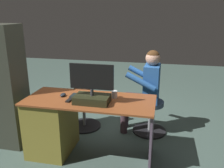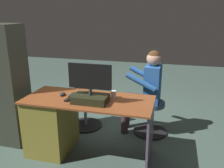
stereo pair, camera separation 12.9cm
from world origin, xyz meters
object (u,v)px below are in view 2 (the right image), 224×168
(monitor, at_px, (90,92))
(keyboard, at_px, (87,96))
(computer_mouse, at_px, (63,94))
(teddy_bear, at_px, (85,86))
(office_chair_teddy, at_px, (85,110))
(cup, at_px, (113,95))
(desk, at_px, (59,122))
(tv_remote, at_px, (69,99))
(person, at_px, (146,85))
(visitor_chair, at_px, (151,116))

(monitor, bearing_deg, keyboard, -58.12)
(computer_mouse, xyz_separation_m, teddy_bear, (-0.02, -0.67, -0.10))
(keyboard, relative_size, office_chair_teddy, 0.85)
(cup, bearing_deg, computer_mouse, 7.13)
(desk, relative_size, cup, 17.39)
(cup, height_order, tv_remote, cup)
(computer_mouse, height_order, tv_remote, computer_mouse)
(person, bearing_deg, computer_mouse, 37.68)
(cup, relative_size, person, 0.07)
(computer_mouse, xyz_separation_m, tv_remote, (-0.13, 0.11, -0.01))
(keyboard, bearing_deg, office_chair_teddy, -65.70)
(monitor, bearing_deg, person, -122.14)
(monitor, distance_m, computer_mouse, 0.42)
(tv_remote, relative_size, teddy_bear, 0.40)
(computer_mouse, height_order, person, person)
(computer_mouse, height_order, cup, cup)
(cup, relative_size, tv_remote, 0.57)
(monitor, relative_size, person, 0.40)
(tv_remote, xyz_separation_m, visitor_chair, (-0.86, -0.81, -0.47))
(computer_mouse, relative_size, person, 0.08)
(cup, bearing_deg, visitor_chair, -121.60)
(desk, relative_size, computer_mouse, 15.43)
(desk, relative_size, teddy_bear, 3.97)
(monitor, xyz_separation_m, person, (-0.52, -0.82, -0.14))
(office_chair_teddy, bearing_deg, cup, 135.16)
(office_chair_teddy, xyz_separation_m, visitor_chair, (-0.97, -0.05, 0.00))
(keyboard, height_order, teddy_bear, teddy_bear)
(cup, bearing_deg, keyboard, 9.08)
(keyboard, height_order, computer_mouse, computer_mouse)
(computer_mouse, xyz_separation_m, office_chair_teddy, (-0.02, -0.66, -0.48))
(monitor, height_order, visitor_chair, monitor)
(visitor_chair, bearing_deg, tv_remote, 43.34)
(desk, xyz_separation_m, office_chair_teddy, (-0.08, -0.68, -0.12))
(computer_mouse, xyz_separation_m, person, (-0.91, -0.70, -0.03))
(visitor_chair, distance_m, person, 0.45)
(keyboard, height_order, cup, cup)
(teddy_bear, bearing_deg, visitor_chair, -177.80)
(cup, height_order, office_chair_teddy, cup)
(computer_mouse, relative_size, visitor_chair, 0.20)
(desk, distance_m, visitor_chair, 1.29)
(tv_remote, bearing_deg, person, -130.08)
(tv_remote, xyz_separation_m, office_chair_teddy, (0.11, -0.76, -0.47))
(monitor, relative_size, office_chair_teddy, 0.98)
(desk, xyz_separation_m, teddy_bear, (-0.08, -0.70, 0.26))
(monitor, height_order, computer_mouse, monitor)
(keyboard, bearing_deg, desk, 8.72)
(desk, relative_size, monitor, 3.09)
(desk, bearing_deg, teddy_bear, -96.85)
(keyboard, bearing_deg, person, -131.94)
(cup, distance_m, teddy_bear, 0.84)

